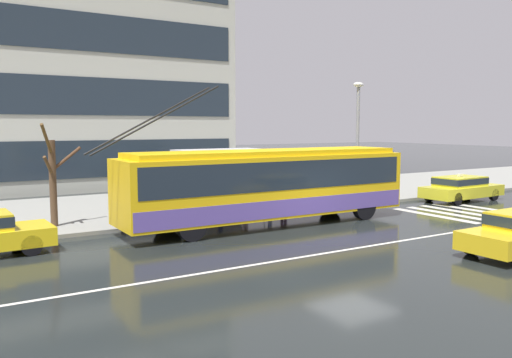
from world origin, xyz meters
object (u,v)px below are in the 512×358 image
(pedestrian_at_shelter, at_px, (246,174))
(street_tree_bare, at_px, (53,178))
(street_lamp, at_px, (358,130))
(trolleybus, at_px, (269,184))
(taxi_ahead_of_bus, at_px, (461,187))
(bus_shelter, at_px, (217,164))
(pedestrian_waiting_by_pole, at_px, (271,174))
(pedestrian_approaching_curb, at_px, (286,171))
(pedestrian_walking_past, at_px, (221,174))

(pedestrian_at_shelter, height_order, street_tree_bare, street_tree_bare)
(pedestrian_at_shelter, bearing_deg, street_lamp, -10.50)
(trolleybus, bearing_deg, taxi_ahead_of_bus, 1.42)
(trolleybus, bearing_deg, street_tree_bare, 155.88)
(bus_shelter, distance_m, pedestrian_at_shelter, 1.38)
(bus_shelter, height_order, street_tree_bare, street_tree_bare)
(pedestrian_waiting_by_pole, distance_m, street_tree_bare, 9.10)
(trolleybus, xyz_separation_m, pedestrian_approaching_curb, (2.89, 3.01, 0.15))
(trolleybus, relative_size, bus_shelter, 3.24)
(pedestrian_walking_past, relative_size, pedestrian_waiting_by_pole, 0.96)
(pedestrian_walking_past, bearing_deg, street_lamp, -12.21)
(taxi_ahead_of_bus, distance_m, street_lamp, 6.45)
(pedestrian_waiting_by_pole, relative_size, street_tree_bare, 0.52)
(pedestrian_at_shelter, distance_m, pedestrian_approaching_curb, 2.05)
(bus_shelter, xyz_separation_m, pedestrian_walking_past, (0.05, -0.26, -0.46))
(trolleybus, xyz_separation_m, street_lamp, (6.45, 2.11, 2.01))
(pedestrian_waiting_by_pole, bearing_deg, street_lamp, -6.31)
(trolleybus, xyz_separation_m, pedestrian_at_shelter, (0.85, 3.15, 0.07))
(pedestrian_walking_past, height_order, street_lamp, street_lamp)
(street_tree_bare, bearing_deg, trolleybus, -24.12)
(pedestrian_approaching_curb, height_order, street_tree_bare, street_tree_bare)
(taxi_ahead_of_bus, xyz_separation_m, pedestrian_waiting_by_pole, (-10.12, 2.33, 0.98))
(pedestrian_walking_past, bearing_deg, street_tree_bare, -177.61)
(taxi_ahead_of_bus, xyz_separation_m, pedestrian_at_shelter, (-11.06, 2.86, 0.97))
(pedestrian_at_shelter, bearing_deg, pedestrian_approaching_curb, -3.90)
(bus_shelter, xyz_separation_m, pedestrian_approaching_curb, (3.15, -0.80, -0.41))
(bus_shelter, relative_size, pedestrian_waiting_by_pole, 1.98)
(trolleybus, height_order, pedestrian_waiting_by_pole, trolleybus)
(taxi_ahead_of_bus, bearing_deg, bus_shelter, 163.87)
(pedestrian_at_shelter, relative_size, pedestrian_approaching_curb, 0.98)
(bus_shelter, distance_m, street_lamp, 7.07)
(taxi_ahead_of_bus, height_order, pedestrian_walking_past, pedestrian_walking_past)
(pedestrian_at_shelter, height_order, street_lamp, street_lamp)
(taxi_ahead_of_bus, relative_size, street_lamp, 0.81)
(pedestrian_at_shelter, height_order, pedestrian_waiting_by_pole, pedestrian_waiting_by_pole)
(taxi_ahead_of_bus, xyz_separation_m, street_lamp, (-5.46, 1.82, 2.91))
(trolleybus, distance_m, pedestrian_waiting_by_pole, 3.18)
(bus_shelter, bearing_deg, pedestrian_at_shelter, -30.95)
(bus_shelter, distance_m, pedestrian_waiting_by_pole, 2.41)
(pedestrian_approaching_curb, relative_size, street_lamp, 0.34)
(trolleybus, bearing_deg, pedestrian_walking_past, 93.41)
(pedestrian_walking_past, xyz_separation_m, street_lamp, (6.66, -1.44, 1.91))
(pedestrian_at_shelter, distance_m, street_lamp, 6.02)
(bus_shelter, bearing_deg, street_tree_bare, -175.49)
(street_lamp, bearing_deg, pedestrian_at_shelter, 169.50)
(taxi_ahead_of_bus, relative_size, pedestrian_waiting_by_pole, 2.35)
(street_lamp, bearing_deg, pedestrian_waiting_by_pole, 173.69)
(trolleybus, bearing_deg, street_lamp, 18.14)
(taxi_ahead_of_bus, bearing_deg, trolleybus, -178.58)
(pedestrian_waiting_by_pole, bearing_deg, trolleybus, -124.28)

